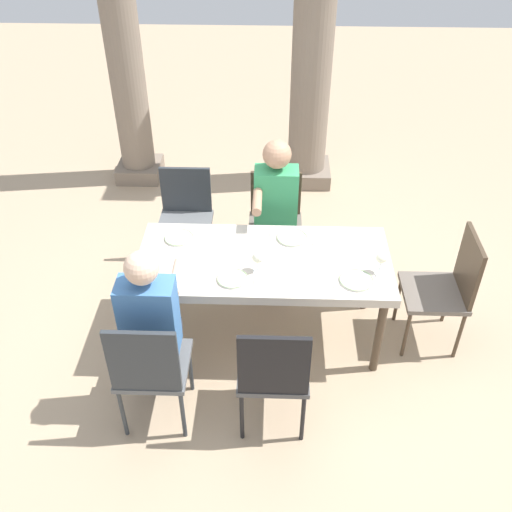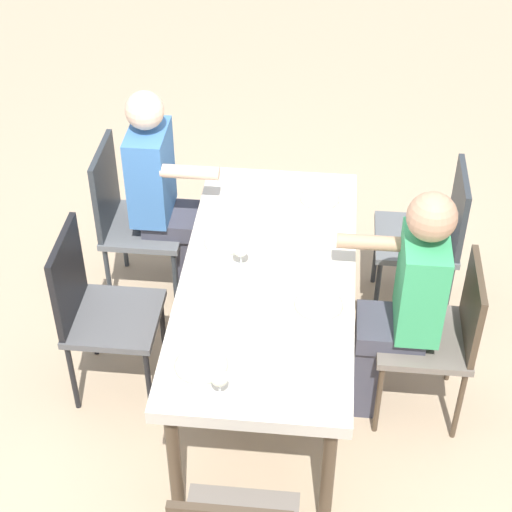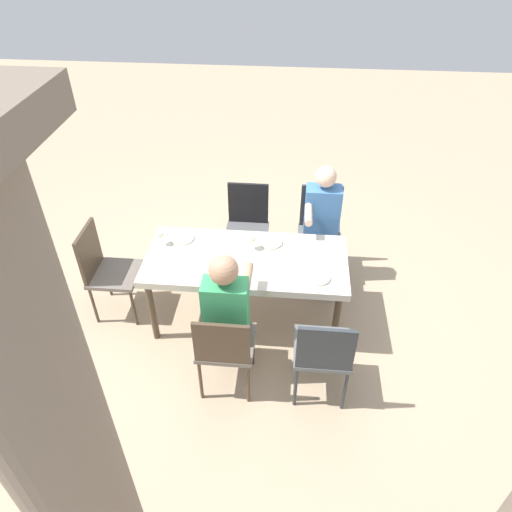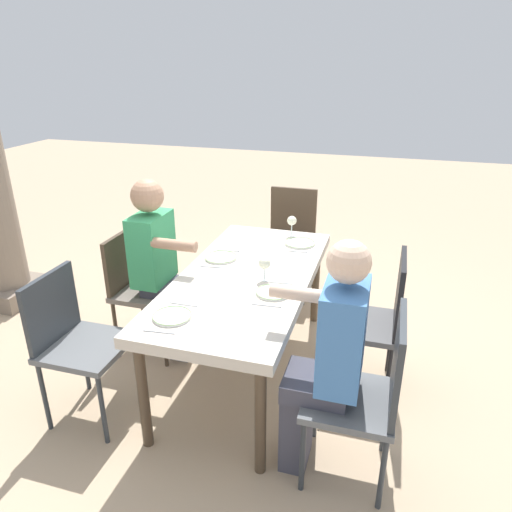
{
  "view_description": "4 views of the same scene",
  "coord_description": "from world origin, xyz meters",
  "px_view_note": "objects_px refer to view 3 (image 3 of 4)",
  "views": [
    {
      "loc": [
        0.05,
        -3.16,
        3.22
      ],
      "look_at": [
        -0.05,
        -0.1,
        0.83
      ],
      "focal_mm": 40.49,
      "sensor_mm": 36.0,
      "label": 1
    },
    {
      "loc": [
        3.01,
        0.25,
        3.3
      ],
      "look_at": [
        -0.04,
        -0.06,
        0.81
      ],
      "focal_mm": 59.18,
      "sensor_mm": 36.0,
      "label": 2
    },
    {
      "loc": [
        -0.38,
        3.19,
        3.31
      ],
      "look_at": [
        -0.09,
        0.05,
        0.8
      ],
      "focal_mm": 33.0,
      "sensor_mm": 36.0,
      "label": 3
    },
    {
      "loc": [
        -2.61,
        -0.84,
        2.02
      ],
      "look_at": [
        0.01,
        -0.06,
        0.87
      ],
      "focal_mm": 33.28,
      "sensor_mm": 36.0,
      "label": 4
    }
  ],
  "objects_px": {
    "chair_head_east": "(105,267)",
    "stone_column_centre": "(77,483)",
    "chair_west_north": "(323,351)",
    "plate_2": "(219,274)",
    "wine_glass_1": "(252,239)",
    "dining_table": "(246,264)",
    "chair_mid_north": "(225,345)",
    "chair_west_south": "(320,226)",
    "diner_woman_green": "(228,312)",
    "plate_0": "(318,277)",
    "diner_man_white": "(321,226)",
    "chair_mid_south": "(247,223)",
    "wine_glass_3": "(160,234)",
    "plate_3": "(182,238)",
    "plate_1": "(271,242)"
  },
  "relations": [
    {
      "from": "diner_woman_green",
      "to": "wine_glass_3",
      "type": "bearing_deg",
      "value": -47.01
    },
    {
      "from": "chair_head_east",
      "to": "stone_column_centre",
      "type": "xyz_separation_m",
      "value": [
        -0.91,
        2.37,
        0.93
      ]
    },
    {
      "from": "chair_head_east",
      "to": "diner_man_white",
      "type": "distance_m",
      "value": 2.08
    },
    {
      "from": "plate_1",
      "to": "wine_glass_3",
      "type": "relative_size",
      "value": 1.31
    },
    {
      "from": "plate_0",
      "to": "diner_woman_green",
      "type": "bearing_deg",
      "value": 31.04
    },
    {
      "from": "plate_1",
      "to": "wine_glass_1",
      "type": "xyz_separation_m",
      "value": [
        0.17,
        0.1,
        0.1
      ]
    },
    {
      "from": "stone_column_centre",
      "to": "wine_glass_3",
      "type": "relative_size",
      "value": 18.91
    },
    {
      "from": "chair_head_east",
      "to": "plate_1",
      "type": "relative_size",
      "value": 4.57
    },
    {
      "from": "chair_west_north",
      "to": "plate_0",
      "type": "relative_size",
      "value": 4.32
    },
    {
      "from": "diner_man_white",
      "to": "wine_glass_1",
      "type": "xyz_separation_m",
      "value": [
        0.63,
        0.49,
        0.15
      ]
    },
    {
      "from": "chair_mid_south",
      "to": "plate_0",
      "type": "distance_m",
      "value": 1.28
    },
    {
      "from": "diner_man_white",
      "to": "wine_glass_1",
      "type": "distance_m",
      "value": 0.81
    },
    {
      "from": "dining_table",
      "to": "chair_mid_north",
      "type": "height_order",
      "value": "chair_mid_north"
    },
    {
      "from": "chair_mid_south",
      "to": "diner_woman_green",
      "type": "bearing_deg",
      "value": 90.12
    },
    {
      "from": "chair_mid_south",
      "to": "diner_woman_green",
      "type": "relative_size",
      "value": 0.72
    },
    {
      "from": "diner_woman_green",
      "to": "plate_0",
      "type": "bearing_deg",
      "value": -148.96
    },
    {
      "from": "wine_glass_1",
      "to": "stone_column_centre",
      "type": "bearing_deg",
      "value": 79.99
    },
    {
      "from": "wine_glass_1",
      "to": "plate_2",
      "type": "bearing_deg",
      "value": 57.79
    },
    {
      "from": "stone_column_centre",
      "to": "wine_glass_3",
      "type": "distance_m",
      "value": 2.6
    },
    {
      "from": "chair_west_south",
      "to": "wine_glass_1",
      "type": "distance_m",
      "value": 0.99
    },
    {
      "from": "chair_head_east",
      "to": "wine_glass_1",
      "type": "distance_m",
      "value": 1.39
    },
    {
      "from": "diner_man_white",
      "to": "wine_glass_1",
      "type": "height_order",
      "value": "diner_man_white"
    },
    {
      "from": "chair_mid_north",
      "to": "chair_head_east",
      "type": "height_order",
      "value": "chair_head_east"
    },
    {
      "from": "chair_west_south",
      "to": "chair_head_east",
      "type": "bearing_deg",
      "value": 22.8
    },
    {
      "from": "chair_west_south",
      "to": "stone_column_centre",
      "type": "height_order",
      "value": "stone_column_centre"
    },
    {
      "from": "chair_west_south",
      "to": "plate_0",
      "type": "height_order",
      "value": "chair_west_south"
    },
    {
      "from": "dining_table",
      "to": "chair_west_north",
      "type": "relative_size",
      "value": 1.95
    },
    {
      "from": "diner_woman_green",
      "to": "plate_1",
      "type": "xyz_separation_m",
      "value": [
        -0.28,
        -0.87,
        0.05
      ]
    },
    {
      "from": "chair_west_north",
      "to": "wine_glass_1",
      "type": "bearing_deg",
      "value": -56.55
    },
    {
      "from": "diner_man_white",
      "to": "plate_3",
      "type": "distance_m",
      "value": 1.35
    },
    {
      "from": "stone_column_centre",
      "to": "chair_head_east",
      "type": "bearing_deg",
      "value": -69.07
    },
    {
      "from": "plate_0",
      "to": "plate_3",
      "type": "height_order",
      "value": "same"
    },
    {
      "from": "chair_head_east",
      "to": "wine_glass_3",
      "type": "xyz_separation_m",
      "value": [
        -0.53,
        -0.12,
        0.32
      ]
    },
    {
      "from": "plate_1",
      "to": "chair_mid_north",
      "type": "bearing_deg",
      "value": 75.01
    },
    {
      "from": "chair_head_east",
      "to": "plate_2",
      "type": "xyz_separation_m",
      "value": [
        -1.11,
        0.24,
        0.21
      ]
    },
    {
      "from": "dining_table",
      "to": "chair_mid_south",
      "type": "xyz_separation_m",
      "value": [
        0.08,
        -0.83,
        -0.14
      ]
    },
    {
      "from": "dining_table",
      "to": "wine_glass_3",
      "type": "relative_size",
      "value": 11.27
    },
    {
      "from": "chair_head_east",
      "to": "diner_woman_green",
      "type": "xyz_separation_m",
      "value": [
        -1.24,
        0.64,
        0.16
      ]
    },
    {
      "from": "wine_glass_3",
      "to": "plate_0",
      "type": "bearing_deg",
      "value": 166.48
    },
    {
      "from": "plate_1",
      "to": "plate_2",
      "type": "height_order",
      "value": "same"
    },
    {
      "from": "chair_west_north",
      "to": "plate_2",
      "type": "distance_m",
      "value": 1.07
    },
    {
      "from": "plate_3",
      "to": "chair_head_east",
      "type": "bearing_deg",
      "value": 17.88
    },
    {
      "from": "chair_mid_south",
      "to": "plate_2",
      "type": "xyz_separation_m",
      "value": [
        0.12,
        1.08,
        0.21
      ]
    },
    {
      "from": "diner_woman_green",
      "to": "chair_west_south",
      "type": "bearing_deg",
      "value": -116.97
    },
    {
      "from": "chair_west_south",
      "to": "plate_1",
      "type": "xyz_separation_m",
      "value": [
        0.47,
        0.6,
        0.21
      ]
    },
    {
      "from": "dining_table",
      "to": "diner_man_white",
      "type": "relative_size",
      "value": 1.37
    },
    {
      "from": "chair_mid_north",
      "to": "plate_1",
      "type": "distance_m",
      "value": 1.12
    },
    {
      "from": "dining_table",
      "to": "chair_mid_south",
      "type": "bearing_deg",
      "value": -84.59
    },
    {
      "from": "chair_west_south",
      "to": "chair_mid_north",
      "type": "relative_size",
      "value": 1.07
    },
    {
      "from": "chair_west_south",
      "to": "chair_mid_south",
      "type": "height_order",
      "value": "chair_west_south"
    }
  ]
}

